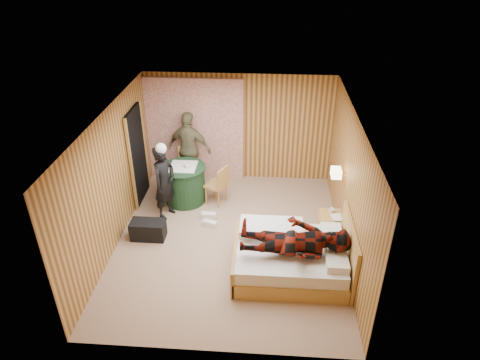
# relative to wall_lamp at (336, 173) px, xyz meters

# --- Properties ---
(floor) EXTENTS (4.20, 5.00, 0.01)m
(floor) POSITION_rel_wall_lamp_xyz_m (-1.92, -0.45, -1.30)
(floor) COLOR tan
(floor) RESTS_ON ground
(ceiling) EXTENTS (4.20, 5.00, 0.01)m
(ceiling) POSITION_rel_wall_lamp_xyz_m (-1.92, -0.45, 1.20)
(ceiling) COLOR white
(ceiling) RESTS_ON wall_back
(wall_back) EXTENTS (4.20, 0.02, 2.50)m
(wall_back) POSITION_rel_wall_lamp_xyz_m (-1.92, 2.05, -0.05)
(wall_back) COLOR tan
(wall_back) RESTS_ON floor
(wall_left) EXTENTS (0.02, 5.00, 2.50)m
(wall_left) POSITION_rel_wall_lamp_xyz_m (-4.02, -0.45, -0.05)
(wall_left) COLOR tan
(wall_left) RESTS_ON floor
(wall_right) EXTENTS (0.02, 5.00, 2.50)m
(wall_right) POSITION_rel_wall_lamp_xyz_m (0.18, -0.45, -0.05)
(wall_right) COLOR tan
(wall_right) RESTS_ON floor
(curtain) EXTENTS (2.20, 0.08, 2.40)m
(curtain) POSITION_rel_wall_lamp_xyz_m (-2.92, 1.98, -0.10)
(curtain) COLOR silver
(curtain) RESTS_ON floor
(doorway) EXTENTS (0.06, 0.90, 2.05)m
(doorway) POSITION_rel_wall_lamp_xyz_m (-3.98, 0.95, -0.28)
(doorway) COLOR black
(doorway) RESTS_ON floor
(wall_lamp) EXTENTS (0.26, 0.24, 0.16)m
(wall_lamp) POSITION_rel_wall_lamp_xyz_m (0.00, 0.00, 0.00)
(wall_lamp) COLOR gold
(wall_lamp) RESTS_ON wall_right
(bed) EXTENTS (1.94, 1.47, 1.01)m
(bed) POSITION_rel_wall_lamp_xyz_m (-0.79, -1.19, -1.01)
(bed) COLOR tan
(bed) RESTS_ON floor
(nightstand) EXTENTS (0.43, 0.59, 0.57)m
(nightstand) POSITION_rel_wall_lamp_xyz_m (-0.04, -0.35, -1.01)
(nightstand) COLOR tan
(nightstand) RESTS_ON floor
(round_table) EXTENTS (0.95, 0.95, 0.84)m
(round_table) POSITION_rel_wall_lamp_xyz_m (-3.02, 0.90, -0.88)
(round_table) COLOR #1B3B1F
(round_table) RESTS_ON floor
(chair_far) EXTENTS (0.55, 0.55, 0.93)m
(chair_far) POSITION_rel_wall_lamp_xyz_m (-3.05, 1.64, -0.76)
(chair_far) COLOR tan
(chair_far) RESTS_ON floor
(chair_near) EXTENTS (0.53, 0.53, 0.88)m
(chair_near) POSITION_rel_wall_lamp_xyz_m (-2.26, 0.83, -0.79)
(chair_near) COLOR tan
(chair_near) RESTS_ON floor
(duffel_bag) EXTENTS (0.65, 0.35, 0.37)m
(duffel_bag) POSITION_rel_wall_lamp_xyz_m (-3.48, -0.47, -1.12)
(duffel_bag) COLOR black
(duffel_bag) RESTS_ON floor
(sneaker_left) EXTENTS (0.30, 0.20, 0.12)m
(sneaker_left) POSITION_rel_wall_lamp_xyz_m (-2.35, -0.03, -1.24)
(sneaker_left) COLOR white
(sneaker_left) RESTS_ON floor
(sneaker_right) EXTENTS (0.30, 0.14, 0.13)m
(sneaker_right) POSITION_rel_wall_lamp_xyz_m (-2.41, 0.24, -1.23)
(sneaker_right) COLOR white
(sneaker_right) RESTS_ON floor
(woman_standing) EXTENTS (0.57, 0.67, 1.55)m
(woman_standing) POSITION_rel_wall_lamp_xyz_m (-3.29, 0.31, -0.52)
(woman_standing) COLOR black
(woman_standing) RESTS_ON floor
(man_at_table) EXTENTS (1.08, 0.65, 1.72)m
(man_at_table) POSITION_rel_wall_lamp_xyz_m (-3.02, 1.69, -0.44)
(man_at_table) COLOR #73704D
(man_at_table) RESTS_ON floor
(man_on_bed) EXTENTS (0.86, 0.67, 1.77)m
(man_on_bed) POSITION_rel_wall_lamp_xyz_m (-0.77, -1.42, -0.36)
(man_on_bed) COLOR #601309
(man_on_bed) RESTS_ON bed
(book_lower) EXTENTS (0.22, 0.26, 0.02)m
(book_lower) POSITION_rel_wall_lamp_xyz_m (-0.04, -0.40, -0.72)
(book_lower) COLOR white
(book_lower) RESTS_ON nightstand
(book_upper) EXTENTS (0.18, 0.23, 0.02)m
(book_upper) POSITION_rel_wall_lamp_xyz_m (-0.04, -0.40, -0.70)
(book_upper) COLOR white
(book_upper) RESTS_ON nightstand
(cup_nightstand) EXTENTS (0.13, 0.13, 0.09)m
(cup_nightstand) POSITION_rel_wall_lamp_xyz_m (-0.04, -0.22, -0.69)
(cup_nightstand) COLOR white
(cup_nightstand) RESTS_ON nightstand
(cup_table) EXTENTS (0.15, 0.15, 0.10)m
(cup_table) POSITION_rel_wall_lamp_xyz_m (-2.92, 0.85, -0.41)
(cup_table) COLOR white
(cup_table) RESTS_ON round_table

